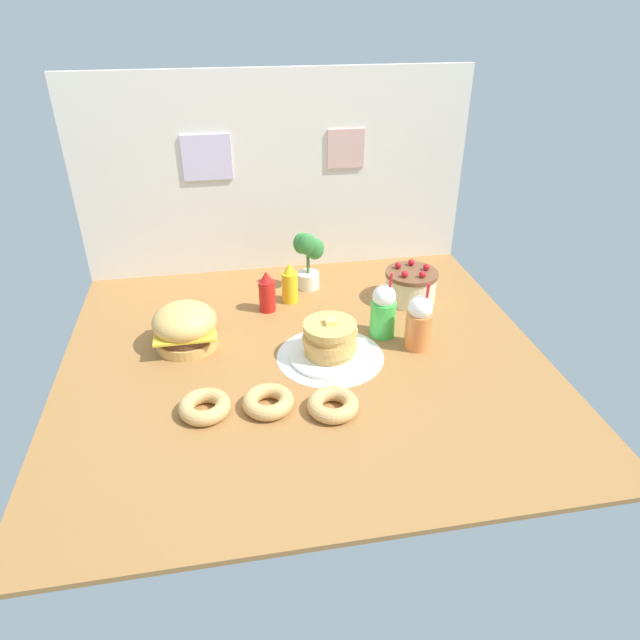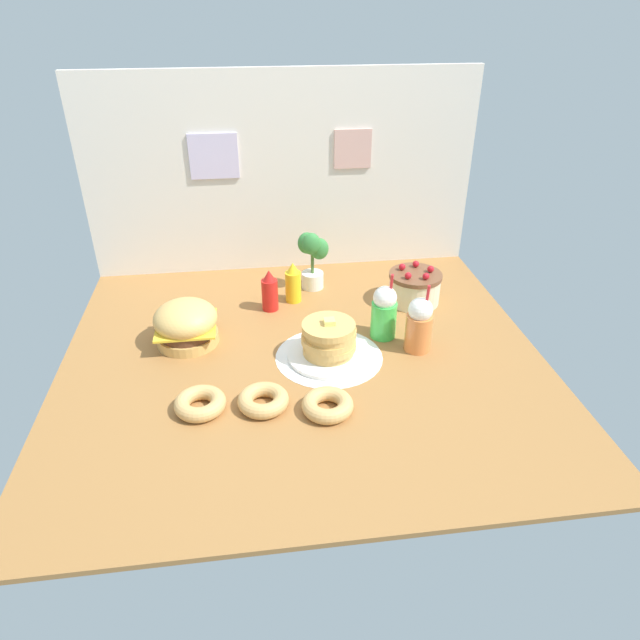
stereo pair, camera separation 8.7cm
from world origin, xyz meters
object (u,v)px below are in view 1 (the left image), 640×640
object	(u,v)px
layer_cake	(411,285)
cream_soda_cup	(383,311)
burger	(185,327)
potted_plant	(308,258)
pancake_stack	(330,342)
donut_pink_glaze	(205,406)
mustard_bottle	(290,284)
donut_vanilla	(333,404)
donut_chocolate	(268,401)
orange_float_cup	(419,323)
ketchup_bottle	(267,292)

from	to	relation	value
layer_cake	cream_soda_cup	distance (cm)	36.30
burger	layer_cake	bearing A→B (deg)	11.96
burger	layer_cake	distance (cm)	108.67
layer_cake	potted_plant	distance (cm)	52.22
pancake_stack	donut_pink_glaze	distance (cm)	58.13
burger	potted_plant	distance (cm)	74.42
burger	potted_plant	size ratio (longest dim) A/B	0.87
pancake_stack	mustard_bottle	xyz separation A→B (cm)	(-9.98, 50.66, 1.98)
layer_cake	donut_vanilla	size ratio (longest dim) A/B	1.34
cream_soda_cup	donut_chocolate	bearing A→B (deg)	-142.38
burger	pancake_stack	size ratio (longest dim) A/B	0.78
cream_soda_cup	potted_plant	size ratio (longest dim) A/B	0.98
cream_soda_cup	donut_vanilla	size ratio (longest dim) A/B	1.61
orange_float_cup	burger	bearing A→B (deg)	169.19
cream_soda_cup	pancake_stack	bearing A→B (deg)	-152.88
layer_cake	donut_vanilla	bearing A→B (deg)	-125.02
donut_pink_glaze	donut_chocolate	xyz separation A→B (cm)	(22.68, -1.19, 0.00)
mustard_bottle	cream_soda_cup	size ratio (longest dim) A/B	0.67
cream_soda_cup	donut_pink_glaze	size ratio (longest dim) A/B	1.61
donut_pink_glaze	layer_cake	bearing A→B (deg)	35.00
pancake_stack	potted_plant	bearing A→B (deg)	89.07
mustard_bottle	donut_vanilla	bearing A→B (deg)	-87.07
burger	orange_float_cup	size ratio (longest dim) A/B	0.88
mustard_bottle	donut_vanilla	world-z (taller)	mustard_bottle
pancake_stack	orange_float_cup	world-z (taller)	orange_float_cup
orange_float_cup	potted_plant	distance (cm)	72.65
burger	potted_plant	xyz separation A→B (cm)	(59.52, 44.07, 7.29)
layer_cake	ketchup_bottle	distance (cm)	69.46
layer_cake	donut_pink_glaze	xyz separation A→B (cm)	(-98.89, -69.24, -4.81)
burger	pancake_stack	world-z (taller)	burger
mustard_bottle	ketchup_bottle	bearing A→B (deg)	-149.52
potted_plant	layer_cake	bearing A→B (deg)	-24.73
pancake_stack	layer_cake	xyz separation A→B (cm)	(47.80, 41.86, 0.44)
mustard_bottle	cream_soda_cup	world-z (taller)	cream_soda_cup
donut_vanilla	burger	bearing A→B (deg)	134.54
donut_chocolate	potted_plant	world-z (taller)	potted_plant
mustard_bottle	donut_vanilla	size ratio (longest dim) A/B	1.08
ketchup_bottle	donut_chocolate	distance (cm)	72.98
burger	potted_plant	world-z (taller)	potted_plant
pancake_stack	donut_chocolate	xyz separation A→B (cm)	(-28.41, -28.58, -4.38)
potted_plant	ketchup_bottle	bearing A→B (deg)	-139.13
donut_vanilla	potted_plant	distance (cm)	98.95
potted_plant	donut_chocolate	bearing A→B (deg)	-107.74
mustard_bottle	cream_soda_cup	distance (cm)	51.87
cream_soda_cup	mustard_bottle	bearing A→B (deg)	133.76
mustard_bottle	donut_pink_glaze	size ratio (longest dim) A/B	1.08
mustard_bottle	donut_pink_glaze	bearing A→B (deg)	-117.77
cream_soda_cup	donut_chocolate	distance (cm)	69.07
orange_float_cup	cream_soda_cup	bearing A→B (deg)	134.24
donut_pink_glaze	donut_vanilla	bearing A→B (deg)	-8.77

